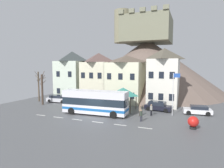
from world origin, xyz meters
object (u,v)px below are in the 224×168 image
Objects in this scene: transit_bus at (95,103)px; public_bench at (118,105)px; bare_tree_01 at (39,85)px; parked_car_00 at (58,99)px; townhouse_01 at (99,77)px; harbour_buoy at (193,122)px; parked_car_03 at (198,110)px; parked_car_01 at (158,106)px; townhouse_00 at (72,75)px; townhouse_03 at (164,77)px; parked_car_02 at (78,101)px; townhouse_02 at (126,79)px; pedestrian_01 at (141,114)px; hilltop_castle at (147,64)px; pedestrian_02 at (151,109)px; bare_tree_00 at (42,89)px; bus_shelter at (123,92)px; pedestrian_00 at (140,110)px; flagpole at (174,91)px.

transit_bus reaches higher than public_bench.
parked_car_00 is at bearing 9.22° from bare_tree_01.
townhouse_01 reaches higher than harbour_buoy.
townhouse_01 is 19.57m from parked_car_03.
transit_bus is 2.21× the size of parked_car_01.
townhouse_03 reaches higher than townhouse_00.
parked_car_02 is at bearing -178.03° from public_bench.
parked_car_01 reaches higher than parked_car_02.
townhouse_02 is 17.26m from bare_tree_01.
townhouse_02 is 5.81× the size of pedestrian_01.
hilltop_castle is 31.46m from harbour_buoy.
pedestrian_02 is (12.30, -8.37, -3.92)m from townhouse_01.
townhouse_00 is at bearing 152.89° from harbour_buoy.
bare_tree_00 reaches higher than pedestrian_01.
townhouse_02 is (12.00, 0.44, -0.53)m from townhouse_00.
public_bench is (-0.28, -21.27, -7.03)m from hilltop_castle.
townhouse_03 is at bearing 37.12° from public_bench.
parked_car_02 is at bearing 170.13° from bus_shelter.
bus_shelter reaches higher than pedestrian_00.
townhouse_03 is at bearing 21.52° from bare_tree_00.
parked_car_00 is at bearing -120.77° from hilltop_castle.
pedestrian_00 is 0.26× the size of bare_tree_01.
parked_car_02 is at bearing -169.78° from parked_car_01.
pedestrian_00 is 5.40m from flagpole.
bare_tree_00 is at bearing -132.97° from townhouse_01.
parked_car_02 is (4.59, -0.18, -0.04)m from parked_car_00.
hilltop_castle is at bearing 54.46° from parked_car_00.
parked_car_03 is at bearing 84.31° from harbour_buoy.
townhouse_01 is at bearing 29.51° from bare_tree_01.
pedestrian_02 is (5.86, -24.57, -6.62)m from hilltop_castle.
townhouse_03 reaches higher than transit_bus.
flagpole is 4.19× the size of harbour_buoy.
transit_bus is at bearing -18.37° from bare_tree_01.
bare_tree_01 is (-21.92, 5.93, 2.27)m from pedestrian_01.
transit_bus is at bearing -44.41° from townhouse_00.
townhouse_02 is 11.42m from transit_bus.
pedestrian_02 reaches higher than harbour_buoy.
parked_car_01 is at bearing 8.76° from bare_tree_00.
parked_car_00 is at bearing -91.26° from townhouse_00.
bus_shelter is at bearing 3.91° from bare_tree_00.
bus_shelter is 0.83× the size of parked_car_00.
townhouse_00 reaches higher than parked_car_02.
bare_tree_00 reaches higher than parked_car_01.
bus_shelter is 2.52× the size of harbour_buoy.
bare_tree_00 is (-13.89, -24.19, -4.66)m from hilltop_castle.
parked_car_00 is at bearing 163.20° from harbour_buoy.
parked_car_00 is at bearing 149.98° from transit_bus.
bare_tree_00 is at bearing 176.23° from pedestrian_00.
parked_car_01 is (6.90, -5.13, -3.80)m from townhouse_02.
transit_bus is (-1.81, -26.96, -5.76)m from hilltop_castle.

